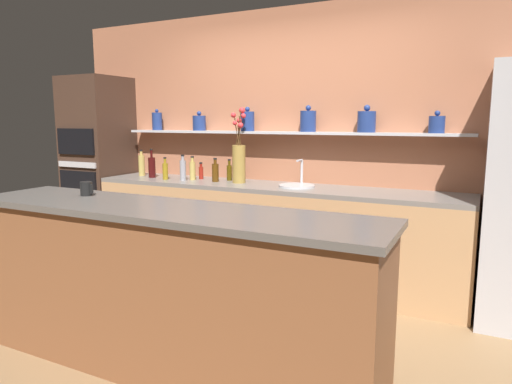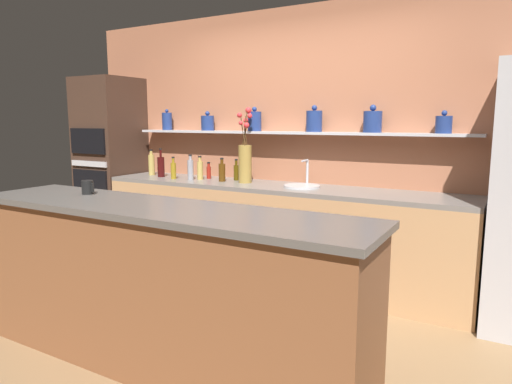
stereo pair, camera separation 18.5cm
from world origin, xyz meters
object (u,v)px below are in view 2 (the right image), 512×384
at_px(bottle_spirit_1, 190,169).
at_px(bottle_sauce_2, 209,172).
at_px(sink_fixture, 302,185).
at_px(bottle_spirit_3, 200,170).
at_px(bottle_spirit_5, 152,164).
at_px(bottle_wine_7, 161,166).
at_px(flower_vase, 245,159).
at_px(bottle_oil_0, 236,172).
at_px(bottle_spirit_6, 222,172).
at_px(coffee_mug, 88,187).
at_px(oven_tower, 111,165).
at_px(bottle_oil_4, 173,170).

relative_size(bottle_spirit_1, bottle_sauce_2, 1.50).
relative_size(sink_fixture, bottle_spirit_3, 1.35).
bearing_deg(bottle_spirit_5, bottle_wine_7, -21.12).
xyz_separation_m(flower_vase, bottle_oil_0, (-0.17, 0.11, -0.15)).
relative_size(bottle_spirit_6, coffee_mug, 2.41).
distance_m(bottle_oil_0, bottle_spirit_3, 0.38).
height_order(oven_tower, bottle_wine_7, oven_tower).
relative_size(bottle_spirit_1, coffee_mug, 2.66).
relative_size(sink_fixture, bottle_spirit_6, 1.40).
bearing_deg(bottle_spirit_3, oven_tower, 179.95).
bearing_deg(bottle_spirit_5, coffee_mug, -60.07).
xyz_separation_m(bottle_spirit_6, coffee_mug, (-0.01, -1.64, 0.05)).
relative_size(bottle_spirit_1, bottle_spirit_5, 0.92).
distance_m(bottle_spirit_3, bottle_wine_7, 0.50).
bearing_deg(bottle_spirit_5, bottle_spirit_3, -4.22).
height_order(bottle_spirit_3, bottle_spirit_6, bottle_spirit_3).
distance_m(flower_vase, bottle_wine_7, 1.05).
relative_size(bottle_sauce_2, bottle_spirit_6, 0.74).
height_order(oven_tower, bottle_spirit_1, oven_tower).
distance_m(oven_tower, bottle_spirit_1, 1.23).
bearing_deg(bottle_spirit_6, coffee_mug, -90.32).
height_order(bottle_spirit_1, bottle_oil_4, bottle_spirit_1).
relative_size(bottle_sauce_2, bottle_spirit_5, 0.61).
relative_size(flower_vase, bottle_spirit_3, 2.99).
height_order(bottle_spirit_1, coffee_mug, bottle_spirit_1).
xyz_separation_m(bottle_oil_0, bottle_spirit_5, (-1.07, -0.07, 0.03)).
xyz_separation_m(bottle_oil_0, bottle_oil_4, (-0.63, -0.23, 0.01)).
height_order(bottle_spirit_5, bottle_wine_7, bottle_wine_7).
xyz_separation_m(flower_vase, bottle_spirit_5, (-1.25, 0.03, -0.12)).
bearing_deg(bottle_spirit_5, flower_vase, -1.58).
bearing_deg(bottle_spirit_3, sink_fixture, 0.64).
distance_m(bottle_spirit_1, coffee_mug, 1.63).
distance_m(bottle_wine_7, coffee_mug, 1.81).
bearing_deg(bottle_wine_7, bottle_oil_4, -17.67).
relative_size(bottle_spirit_3, coffee_mug, 2.48).
height_order(bottle_spirit_1, bottle_spirit_3, bottle_spirit_1).
bearing_deg(bottle_spirit_6, bottle_sauce_2, 154.72).
distance_m(oven_tower, sink_fixture, 2.44).
xyz_separation_m(bottle_spirit_3, bottle_spirit_6, (0.28, -0.02, -0.01)).
distance_m(bottle_oil_0, bottle_spirit_5, 1.08).
height_order(bottle_oil_4, coffee_mug, bottle_oil_4).
height_order(bottle_sauce_2, bottle_wine_7, bottle_wine_7).
bearing_deg(bottle_spirit_1, coffee_mug, -77.80).
height_order(oven_tower, bottle_spirit_3, oven_tower).
xyz_separation_m(oven_tower, bottle_oil_4, (1.03, -0.10, 0.01)).
relative_size(bottle_spirit_3, bottle_spirit_6, 1.03).
relative_size(sink_fixture, bottle_oil_4, 1.43).
bearing_deg(coffee_mug, bottle_spirit_1, 102.20).
distance_m(flower_vase, bottle_sauce_2, 0.53).
bearing_deg(bottle_wine_7, oven_tower, 177.88).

